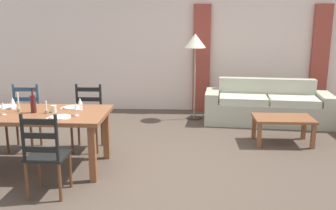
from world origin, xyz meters
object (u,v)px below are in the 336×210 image
Objects in this scene: dining_table at (33,119)px; couch at (267,107)px; dining_chair_near_right at (46,155)px; wine_glass_near_left at (3,106)px; coffee_table at (283,121)px; wine_glass_near_right at (76,107)px; wine_glass_far_right at (80,102)px; standing_lamp at (195,46)px; dining_chair_far_right at (88,117)px; wine_bottle at (33,103)px; wine_glass_far_left at (13,101)px; coffee_cup_primary at (54,109)px; dining_chair_far_left at (24,117)px.

dining_table is 4.22m from couch.
dining_chair_near_right is at bearing -59.99° from dining_table.
coffee_table is at bearing 19.21° from wine_glass_near_left.
wine_glass_near_right and wine_glass_far_right have the same top height.
wine_glass_near_right is at bearing -12.86° from dining_table.
wine_glass_near_left reaches higher than couch.
couch is 1.77m from standing_lamp.
dining_chair_far_right is 3.38m from couch.
dining_chair_near_right reaches higher than coffee_table.
dining_chair_far_right is at bearing 88.42° from dining_chair_near_right.
couch is 1.43× the size of standing_lamp.
wine_glass_near_left is at bearing -158.59° from wine_bottle.
dining_table is 1.16× the size of standing_lamp.
wine_glass_far_left is 0.18× the size of coffee_table.
coffee_table is at bearing -45.97° from standing_lamp.
dining_chair_near_right is 1.04m from wine_glass_near_left.
wine_glass_near_right is at bearing -155.39° from coffee_table.
wine_glass_near_left is at bearing -165.02° from coffee_cup_primary.
standing_lamp is (1.49, 2.70, 0.55)m from wine_glass_near_right.
dining_chair_near_right is 1.00× the size of dining_chair_far_right.
wine_glass_near_right reaches higher than dining_table.
wine_glass_near_right is at bearing -23.85° from coffee_cup_primary.
wine_bottle is 0.35× the size of coffee_table.
couch is at bearing 22.70° from dining_chair_far_left.
couch is at bearing 41.47° from wine_glass_near_right.
standing_lamp is at bearing 172.24° from couch.
wine_bottle is 0.57m from wine_glass_far_right.
dining_table is 11.80× the size of wine_glass_near_left.
dining_chair_far_left is at bearing 134.88° from coffee_cup_primary.
dining_chair_far_right is 5.96× the size of wine_glass_near_left.
dining_table reaches higher than coffee_table.
dining_table is at bearing 167.14° from wine_glass_near_right.
dining_chair_near_right is 1.55m from dining_chair_far_right.
wine_bottle is at bearing -162.56° from wine_glass_far_right.
dining_table is 1.98× the size of dining_chair_near_right.
coffee_table is 0.55× the size of standing_lamp.
wine_bottle is 0.13× the size of couch.
dining_table is 1.98× the size of dining_chair_far_right.
dining_chair_far_left reaches higher than dining_table.
wine_glass_far_left is 0.10× the size of standing_lamp.
dining_table is at bearing -161.38° from coffee_table.
coffee_cup_primary is at bearing -125.60° from standing_lamp.
coffee_table is at bearing 18.62° from dining_table.
standing_lamp reaches higher than wine_glass_near_left.
dining_chair_near_right is 0.41× the size of couch.
dining_table is 1.98× the size of dining_chair_far_left.
wine_glass_near_right is at bearing -17.40° from wine_glass_far_left.
coffee_cup_primary is 0.05× the size of standing_lamp.
dining_table is 11.80× the size of wine_glass_far_left.
wine_glass_near_left is 4.01m from coffee_table.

